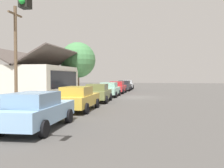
{
  "coord_description": "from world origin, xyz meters",
  "views": [
    {
      "loc": [
        -27.1,
        -2.25,
        2.24
      ],
      "look_at": [
        -1.37,
        2.3,
        1.45
      ],
      "focal_mm": 40.4,
      "sensor_mm": 36.0,
      "label": 1
    }
  ],
  "objects_px": {
    "car_skyblue": "(38,110)",
    "car_mustard": "(78,98)",
    "car_cherry": "(118,87)",
    "car_silver": "(128,84)",
    "shade_tree": "(78,60)",
    "car_seafoam": "(110,89)",
    "fire_hydrant_red": "(101,91)",
    "car_charcoal": "(124,86)",
    "car_olive": "(98,93)",
    "utility_pole_wooden": "(16,54)"
  },
  "relations": [
    {
      "from": "car_olive",
      "to": "fire_hydrant_red",
      "type": "bearing_deg",
      "value": 7.82
    },
    {
      "from": "car_olive",
      "to": "car_mustard",
      "type": "bearing_deg",
      "value": 177.26
    },
    {
      "from": "shade_tree",
      "to": "car_seafoam",
      "type": "bearing_deg",
      "value": -141.66
    },
    {
      "from": "car_skyblue",
      "to": "shade_tree",
      "type": "xyz_separation_m",
      "value": [
        24.97,
        6.23,
        3.77
      ]
    },
    {
      "from": "car_cherry",
      "to": "car_charcoal",
      "type": "bearing_deg",
      "value": -1.33
    },
    {
      "from": "car_skyblue",
      "to": "fire_hydrant_red",
      "type": "bearing_deg",
      "value": 2.26
    },
    {
      "from": "car_seafoam",
      "to": "car_charcoal",
      "type": "xyz_separation_m",
      "value": [
        11.64,
        -0.18,
        0.0
      ]
    },
    {
      "from": "fire_hydrant_red",
      "to": "car_seafoam",
      "type": "bearing_deg",
      "value": -142.18
    },
    {
      "from": "car_charcoal",
      "to": "car_silver",
      "type": "height_order",
      "value": "same"
    },
    {
      "from": "car_cherry",
      "to": "car_silver",
      "type": "height_order",
      "value": "same"
    },
    {
      "from": "car_charcoal",
      "to": "fire_hydrant_red",
      "type": "height_order",
      "value": "car_charcoal"
    },
    {
      "from": "car_skyblue",
      "to": "car_mustard",
      "type": "bearing_deg",
      "value": -1.61
    },
    {
      "from": "car_olive",
      "to": "car_seafoam",
      "type": "distance_m",
      "value": 5.67
    },
    {
      "from": "car_cherry",
      "to": "car_silver",
      "type": "bearing_deg",
      "value": -0.2
    },
    {
      "from": "shade_tree",
      "to": "car_charcoal",
      "type": "bearing_deg",
      "value": -57.95
    },
    {
      "from": "car_skyblue",
      "to": "car_mustard",
      "type": "xyz_separation_m",
      "value": [
        5.87,
        0.07,
        0.0
      ]
    },
    {
      "from": "car_seafoam",
      "to": "shade_tree",
      "type": "distance_m",
      "value": 10.53
    },
    {
      "from": "car_charcoal",
      "to": "fire_hydrant_red",
      "type": "relative_size",
      "value": 6.31
    },
    {
      "from": "shade_tree",
      "to": "fire_hydrant_red",
      "type": "relative_size",
      "value": 10.07
    },
    {
      "from": "car_olive",
      "to": "car_cherry",
      "type": "bearing_deg",
      "value": -2.86
    },
    {
      "from": "car_olive",
      "to": "utility_pole_wooden",
      "type": "bearing_deg",
      "value": 123.79
    },
    {
      "from": "shade_tree",
      "to": "utility_pole_wooden",
      "type": "relative_size",
      "value": 0.95
    },
    {
      "from": "fire_hydrant_red",
      "to": "car_charcoal",
      "type": "bearing_deg",
      "value": -8.97
    },
    {
      "from": "shade_tree",
      "to": "utility_pole_wooden",
      "type": "height_order",
      "value": "utility_pole_wooden"
    },
    {
      "from": "car_skyblue",
      "to": "car_olive",
      "type": "bearing_deg",
      "value": -1.82
    },
    {
      "from": "car_skyblue",
      "to": "car_mustard",
      "type": "distance_m",
      "value": 5.87
    },
    {
      "from": "car_olive",
      "to": "fire_hydrant_red",
      "type": "distance_m",
      "value": 7.58
    },
    {
      "from": "car_skyblue",
      "to": "car_olive",
      "type": "relative_size",
      "value": 1.06
    },
    {
      "from": "car_mustard",
      "to": "car_silver",
      "type": "height_order",
      "value": "same"
    },
    {
      "from": "car_skyblue",
      "to": "car_mustard",
      "type": "height_order",
      "value": "same"
    },
    {
      "from": "fire_hydrant_red",
      "to": "shade_tree",
      "type": "bearing_deg",
      "value": 38.49
    },
    {
      "from": "car_seafoam",
      "to": "fire_hydrant_red",
      "type": "xyz_separation_m",
      "value": [
        1.77,
        1.38,
        -0.32
      ]
    },
    {
      "from": "car_silver",
      "to": "utility_pole_wooden",
      "type": "xyz_separation_m",
      "value": [
        -27.03,
        5.48,
        3.11
      ]
    },
    {
      "from": "car_skyblue",
      "to": "car_seafoam",
      "type": "bearing_deg",
      "value": -1.83
    },
    {
      "from": "fire_hydrant_red",
      "to": "utility_pole_wooden",
      "type": "bearing_deg",
      "value": 160.8
    },
    {
      "from": "car_cherry",
      "to": "shade_tree",
      "type": "bearing_deg",
      "value": 71.29
    },
    {
      "from": "car_cherry",
      "to": "car_charcoal",
      "type": "height_order",
      "value": "same"
    },
    {
      "from": "car_skyblue",
      "to": "shade_tree",
      "type": "distance_m",
      "value": 26.01
    },
    {
      "from": "car_mustard",
      "to": "car_charcoal",
      "type": "bearing_deg",
      "value": -1.59
    },
    {
      "from": "car_mustard",
      "to": "car_cherry",
      "type": "distance_m",
      "value": 17.0
    },
    {
      "from": "car_olive",
      "to": "car_charcoal",
      "type": "xyz_separation_m",
      "value": [
        17.31,
        -0.14,
        0.0
      ]
    },
    {
      "from": "car_silver",
      "to": "car_charcoal",
      "type": "bearing_deg",
      "value": 177.42
    },
    {
      "from": "car_mustard",
      "to": "car_seafoam",
      "type": "relative_size",
      "value": 1.07
    },
    {
      "from": "car_olive",
      "to": "car_silver",
      "type": "xyz_separation_m",
      "value": [
        22.99,
        -0.06,
        -0.0
      ]
    },
    {
      "from": "car_olive",
      "to": "car_charcoal",
      "type": "relative_size",
      "value": 1.03
    },
    {
      "from": "utility_pole_wooden",
      "to": "fire_hydrant_red",
      "type": "xyz_separation_m",
      "value": [
        11.49,
        -4.0,
        -3.43
      ]
    },
    {
      "from": "car_cherry",
      "to": "fire_hydrant_red",
      "type": "distance_m",
      "value": 4.1
    },
    {
      "from": "car_mustard",
      "to": "car_silver",
      "type": "relative_size",
      "value": 1.07
    },
    {
      "from": "car_olive",
      "to": "utility_pole_wooden",
      "type": "distance_m",
      "value": 7.44
    },
    {
      "from": "car_mustard",
      "to": "car_cherry",
      "type": "bearing_deg",
      "value": -1.15
    }
  ]
}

